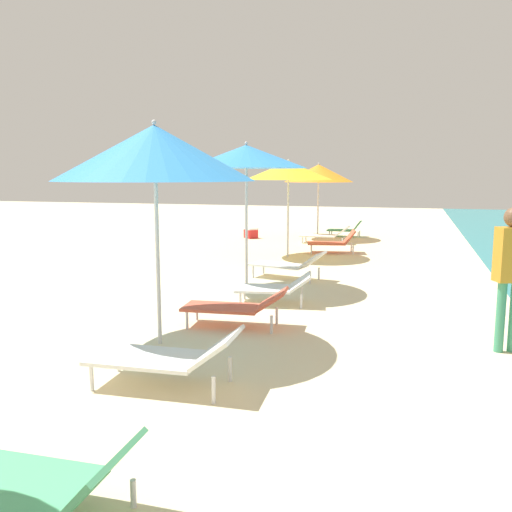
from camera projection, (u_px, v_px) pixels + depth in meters
The scene contains 14 objects.
lounger_third_shoreside at pixel (40, 484), 3.30m from camera, with size 1.27×0.72×0.55m.
umbrella_fourth at pixel (155, 153), 6.53m from camera, with size 2.48×2.48×2.83m.
lounger_fourth_shoreside at pixel (236, 306), 7.60m from camera, with size 1.53×0.71×0.57m.
lounger_fourth_inland at pixel (167, 356), 5.44m from camera, with size 1.58×0.74×0.63m.
umbrella_fifth at pixel (246, 157), 9.81m from camera, with size 2.26×2.26×2.77m.
lounger_fifth_shoreside at pixel (288, 264), 11.11m from camera, with size 1.65×0.89×0.61m.
lounger_fifth_inland at pixel (275, 287), 8.96m from camera, with size 1.36×0.87×0.53m.
umbrella_sixth at pixel (288, 171), 13.88m from camera, with size 2.30×2.30×2.56m.
lounger_sixth_shoreside at pixel (333, 241), 14.86m from camera, with size 1.42×0.92×0.65m.
umbrella_farthest at pixel (319, 173), 17.87m from camera, with size 2.33×2.33×2.56m.
lounger_farthest_shoreside at pixel (346, 229), 18.78m from camera, with size 1.18×0.59×0.57m.
lounger_farthest_inland at pixel (325, 234), 17.01m from camera, with size 1.53×0.70×0.54m.
person_walking_near at pixel (511, 264), 6.41m from camera, with size 0.41×0.33×1.78m.
cooler_box at pixel (251, 233), 18.31m from camera, with size 0.55×0.55×0.35m.
Camera 1 is at (3.17, 6.50, 2.16)m, focal length 37.38 mm.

